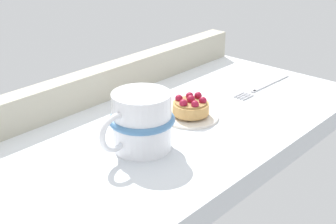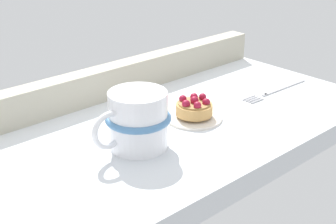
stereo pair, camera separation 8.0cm
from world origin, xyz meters
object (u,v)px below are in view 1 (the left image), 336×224
object	(u,v)px
raspberry_tart	(191,106)
dessert_fork	(264,86)
dessert_plate	(191,116)
coffee_mug	(141,121)

from	to	relation	value
raspberry_tart	dessert_fork	distance (cm)	22.00
dessert_plate	coffee_mug	xyz separation A→B (cm)	(-14.07, -1.53, 4.23)
raspberry_tart	coffee_mug	size ratio (longest dim) A/B	0.47
dessert_plate	dessert_fork	size ratio (longest dim) A/B	0.55
dessert_fork	dessert_plate	bearing A→B (deg)	175.66
raspberry_tart	dessert_plate	bearing A→B (deg)	-126.71
dessert_plate	raspberry_tart	xyz separation A→B (cm)	(0.01, 0.01, 1.85)
coffee_mug	dessert_fork	distance (cm)	36.19
dessert_plate	coffee_mug	bearing A→B (deg)	-173.80
dessert_plate	raspberry_tart	distance (cm)	1.85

